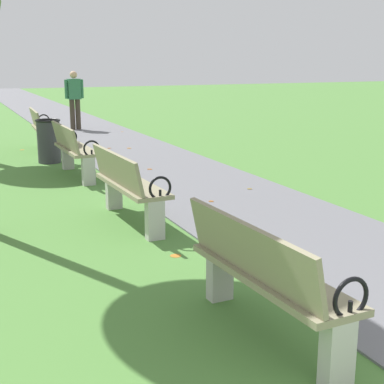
{
  "coord_description": "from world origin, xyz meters",
  "views": [
    {
      "loc": [
        -2.5,
        -0.03,
        1.99
      ],
      "look_at": [
        -0.05,
        5.57,
        0.55
      ],
      "focal_mm": 53.27,
      "sensor_mm": 36.0,
      "label": 1
    }
  ],
  "objects_px": {
    "park_bench_2": "(264,275)",
    "pedestrian_walking": "(74,97)",
    "park_bench_3": "(128,185)",
    "park_bench_5": "(43,128)",
    "park_bench_4": "(74,149)",
    "trash_bin": "(49,141)"
  },
  "relations": [
    {
      "from": "park_bench_3",
      "to": "pedestrian_walking",
      "type": "distance_m",
      "value": 9.64
    },
    {
      "from": "park_bench_4",
      "to": "trash_bin",
      "type": "relative_size",
      "value": 1.91
    },
    {
      "from": "pedestrian_walking",
      "to": "park_bench_4",
      "type": "bearing_deg",
      "value": -102.53
    },
    {
      "from": "park_bench_5",
      "to": "park_bench_4",
      "type": "bearing_deg",
      "value": -90.0
    },
    {
      "from": "pedestrian_walking",
      "to": "trash_bin",
      "type": "distance_m",
      "value": 5.15
    },
    {
      "from": "park_bench_3",
      "to": "trash_bin",
      "type": "height_order",
      "value": "park_bench_3"
    },
    {
      "from": "park_bench_4",
      "to": "park_bench_2",
      "type": "bearing_deg",
      "value": -90.0
    },
    {
      "from": "park_bench_5",
      "to": "park_bench_2",
      "type": "bearing_deg",
      "value": -90.0
    },
    {
      "from": "trash_bin",
      "to": "park_bench_2",
      "type": "bearing_deg",
      "value": -88.93
    },
    {
      "from": "park_bench_2",
      "to": "trash_bin",
      "type": "relative_size",
      "value": 1.93
    },
    {
      "from": "trash_bin",
      "to": "pedestrian_walking",
      "type": "bearing_deg",
      "value": 72.03
    },
    {
      "from": "park_bench_3",
      "to": "pedestrian_walking",
      "type": "height_order",
      "value": "pedestrian_walking"
    },
    {
      "from": "park_bench_2",
      "to": "pedestrian_walking",
      "type": "distance_m",
      "value": 12.84
    },
    {
      "from": "park_bench_5",
      "to": "pedestrian_walking",
      "type": "distance_m",
      "value": 3.62
    },
    {
      "from": "park_bench_2",
      "to": "park_bench_4",
      "type": "bearing_deg",
      "value": 90.0
    },
    {
      "from": "park_bench_2",
      "to": "trash_bin",
      "type": "height_order",
      "value": "park_bench_2"
    },
    {
      "from": "trash_bin",
      "to": "park_bench_3",
      "type": "bearing_deg",
      "value": -88.19
    },
    {
      "from": "park_bench_3",
      "to": "park_bench_5",
      "type": "height_order",
      "value": "same"
    },
    {
      "from": "park_bench_3",
      "to": "park_bench_4",
      "type": "xyz_separation_m",
      "value": [
        -0.0,
        3.07,
        0.0
      ]
    },
    {
      "from": "park_bench_4",
      "to": "park_bench_5",
      "type": "distance_m",
      "value": 3.15
    },
    {
      "from": "park_bench_2",
      "to": "pedestrian_walking",
      "type": "bearing_deg",
      "value": 83.59
    },
    {
      "from": "park_bench_4",
      "to": "park_bench_5",
      "type": "relative_size",
      "value": 0.99
    }
  ]
}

